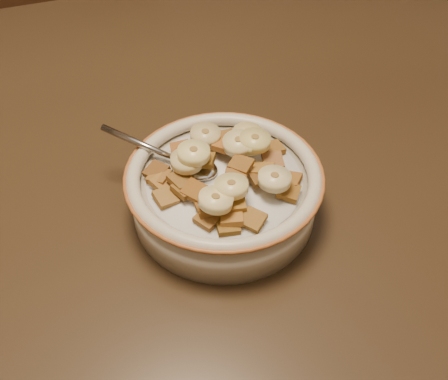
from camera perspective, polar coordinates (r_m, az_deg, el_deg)
name	(u,v)px	position (r m, az deg, el deg)	size (l,w,h in m)	color
table	(169,163)	(0.61, -6.33, 3.03)	(1.40, 0.90, 0.04)	#332414
chair	(96,58)	(1.29, -14.39, 14.41)	(0.44, 0.44, 0.99)	#351E0F
cereal_bowl	(224,195)	(0.51, 0.00, -0.61)	(0.19, 0.19, 0.04)	beige
milk	(224,180)	(0.49, 0.00, 1.20)	(0.15, 0.15, 0.00)	white
spoon	(196,168)	(0.50, -3.17, 2.50)	(0.03, 0.04, 0.01)	#A5A5A5
cereal_square_0	(160,177)	(0.49, -7.38, 1.51)	(0.02, 0.02, 0.01)	brown
cereal_square_1	(290,180)	(0.49, 7.54, 1.18)	(0.02, 0.02, 0.01)	brown
cereal_square_2	(232,217)	(0.44, 0.89, -3.14)	(0.02, 0.02, 0.01)	#935A1F
cereal_square_3	(157,171)	(0.49, -7.72, 2.15)	(0.02, 0.02, 0.01)	brown
cereal_square_4	(201,146)	(0.51, -2.64, 5.04)	(0.02, 0.02, 0.01)	brown
cereal_square_5	(237,216)	(0.45, 1.54, -2.94)	(0.02, 0.02, 0.01)	olive
cereal_square_6	(233,187)	(0.46, 1.05, 0.36)	(0.02, 0.02, 0.01)	brown
cereal_square_7	(194,191)	(0.46, -3.42, -0.06)	(0.02, 0.02, 0.01)	brown
cereal_square_8	(273,148)	(0.52, 5.64, 4.81)	(0.02, 0.02, 0.01)	brown
cereal_square_9	(166,198)	(0.47, -6.68, -0.87)	(0.02, 0.02, 0.01)	olive
cereal_square_10	(289,192)	(0.47, 7.40, -0.19)	(0.02, 0.02, 0.01)	brown
cereal_square_11	(185,189)	(0.47, -4.50, 0.13)	(0.02, 0.02, 0.01)	brown
cereal_square_12	(204,160)	(0.48, -2.31, 3.43)	(0.02, 0.02, 0.01)	olive
cereal_square_13	(163,183)	(0.48, -6.98, 0.77)	(0.02, 0.02, 0.01)	#905D2C
cereal_square_14	(253,220)	(0.45, 3.33, -3.39)	(0.02, 0.02, 0.01)	olive
cereal_square_15	(218,141)	(0.52, -0.69, 5.68)	(0.02, 0.02, 0.01)	brown
cereal_square_16	(181,150)	(0.51, -4.95, 4.57)	(0.02, 0.02, 0.01)	brown
cereal_square_17	(243,145)	(0.52, 2.14, 5.13)	(0.02, 0.02, 0.01)	brown
cereal_square_18	(225,146)	(0.50, 0.10, 5.09)	(0.02, 0.02, 0.01)	#9C4F19
cereal_square_19	(234,203)	(0.45, 1.21, -1.53)	(0.02, 0.02, 0.01)	brown
cereal_square_20	(241,165)	(0.47, 1.93, 2.91)	(0.02, 0.02, 0.01)	brown
cereal_square_21	(203,134)	(0.53, -2.39, 6.42)	(0.02, 0.02, 0.01)	#9B651B
cereal_square_22	(273,161)	(0.50, 5.60, 3.33)	(0.02, 0.02, 0.01)	brown
cereal_square_23	(260,178)	(0.48, 4.18, 1.42)	(0.02, 0.02, 0.01)	brown
cereal_square_24	(225,138)	(0.53, 0.08, 6.00)	(0.02, 0.02, 0.01)	brown
cereal_square_25	(263,170)	(0.48, 4.48, 2.34)	(0.02, 0.02, 0.01)	olive
cereal_square_26	(208,208)	(0.45, -1.85, -2.07)	(0.02, 0.02, 0.01)	brown
cereal_square_27	(181,180)	(0.47, -4.98, 1.20)	(0.02, 0.02, 0.01)	brown
cereal_square_28	(208,218)	(0.45, -1.85, -3.27)	(0.02, 0.02, 0.01)	brown
cereal_square_29	(235,179)	(0.46, 1.27, 1.30)	(0.02, 0.02, 0.01)	brown
cereal_square_30	(187,164)	(0.49, -4.21, 3.00)	(0.02, 0.02, 0.01)	brown
cereal_square_31	(228,226)	(0.44, 0.44, -4.10)	(0.02, 0.02, 0.01)	brown
banana_slice_0	(205,135)	(0.51, -2.13, 6.31)	(0.03, 0.03, 0.01)	beige
banana_slice_1	(248,135)	(0.51, 2.71, 6.29)	(0.03, 0.03, 0.01)	#CFB682
banana_slice_2	(216,200)	(0.44, -0.95, -1.16)	(0.03, 0.03, 0.01)	#F9E094
banana_slice_3	(238,143)	(0.49, 1.66, 5.39)	(0.03, 0.03, 0.01)	#DDCF86
banana_slice_4	(250,142)	(0.49, 3.04, 5.52)	(0.03, 0.03, 0.01)	#C9C07B
banana_slice_5	(194,153)	(0.47, -3.48, 4.25)	(0.03, 0.03, 0.01)	#F0E38E
banana_slice_6	(231,186)	(0.45, 0.85, 0.43)	(0.03, 0.03, 0.01)	#DACC85
banana_slice_7	(274,179)	(0.46, 5.79, 1.29)	(0.03, 0.03, 0.01)	beige
banana_slice_8	(255,141)	(0.49, 3.56, 5.66)	(0.03, 0.03, 0.01)	#D6C77A
banana_slice_9	(187,161)	(0.48, -4.29, 3.34)	(0.03, 0.03, 0.01)	beige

